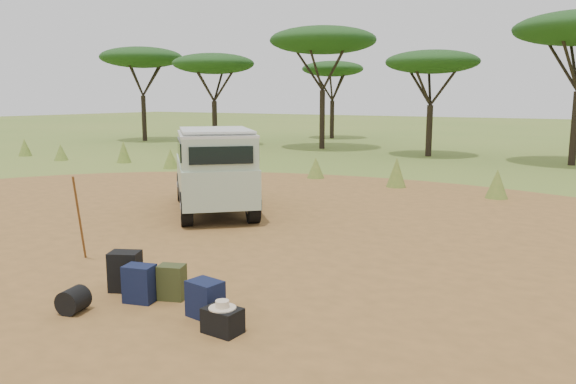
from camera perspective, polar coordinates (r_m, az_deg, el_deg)
The scene contains 13 objects.
ground at distance 9.79m, azimuth -7.81°, elevation -6.52°, with size 140.00×140.00×0.00m, color #5B792B.
dirt_clearing at distance 9.78m, azimuth -7.81°, elevation -6.50°, with size 23.00×23.00×0.01m, color olive.
grass_fringe at distance 17.12m, azimuth 11.16°, elevation 1.72°, with size 36.60×1.60×0.90m.
acacia_treeline at distance 27.64m, azimuth 21.12°, elevation 13.50°, with size 46.70×13.20×6.26m.
safari_vehicle at distance 13.33m, azimuth -7.52°, elevation 2.06°, with size 3.99×4.06×2.01m.
walking_staff at distance 9.86m, azimuth -20.43°, elevation -2.53°, with size 0.04×0.04×1.51m, color brown.
backpack_black at distance 8.29m, azimuth -16.20°, elevation -7.76°, with size 0.42×0.31×0.57m, color black.
backpack_navy at distance 7.81m, azimuth -14.83°, elevation -9.01°, with size 0.39×0.28×0.51m, color #12193A.
backpack_olive at distance 7.82m, azimuth -11.71°, elevation -8.98°, with size 0.35×0.25×0.48m, color #3B441F.
duffel_navy at distance 7.15m, azimuth -8.41°, elevation -10.71°, with size 0.41×0.31×0.47m, color #12193A.
hard_case at distance 6.69m, azimuth -6.66°, elevation -12.87°, with size 0.43×0.31×0.31m, color black.
stuff_sack at distance 7.73m, azimuth -20.97°, elevation -10.25°, with size 0.32×0.32×0.32m, color black.
safari_hat at distance 6.62m, azimuth -6.69°, elevation -11.38°, with size 0.32×0.32×0.09m.
Camera 1 is at (6.00, -7.24, 2.71)m, focal length 35.00 mm.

